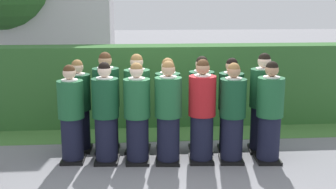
% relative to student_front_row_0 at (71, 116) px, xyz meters
% --- Properties ---
extents(ground_plane, '(60.00, 60.00, 0.00)m').
position_rel_student_front_row_0_xyz_m(ground_plane, '(1.55, -0.14, -0.75)').
color(ground_plane, slate).
extents(student_front_row_0, '(0.41, 0.50, 1.57)m').
position_rel_student_front_row_0_xyz_m(student_front_row_0, '(0.00, 0.00, 0.00)').
color(student_front_row_0, black).
rests_on(student_front_row_0, ground).
extents(student_front_row_1, '(0.42, 0.48, 1.62)m').
position_rel_student_front_row_0_xyz_m(student_front_row_1, '(0.55, -0.07, 0.02)').
color(student_front_row_1, black).
rests_on(student_front_row_1, ground).
extents(student_front_row_2, '(0.42, 0.51, 1.61)m').
position_rel_student_front_row_0_xyz_m(student_front_row_2, '(1.04, -0.12, 0.02)').
color(student_front_row_2, black).
rests_on(student_front_row_2, ground).
extents(student_front_row_3, '(0.43, 0.50, 1.64)m').
position_rel_student_front_row_0_xyz_m(student_front_row_3, '(1.53, -0.16, 0.03)').
color(student_front_row_3, black).
rests_on(student_front_row_3, ground).
extents(student_in_red_blazer, '(0.43, 0.54, 1.66)m').
position_rel_student_front_row_0_xyz_m(student_in_red_blazer, '(2.06, -0.16, 0.04)').
color(student_in_red_blazer, black).
rests_on(student_in_red_blazer, ground).
extents(student_front_row_5, '(0.42, 0.52, 1.60)m').
position_rel_student_front_row_0_xyz_m(student_front_row_5, '(2.55, -0.20, 0.01)').
color(student_front_row_5, black).
rests_on(student_front_row_5, ground).
extents(student_front_row_6, '(0.42, 0.49, 1.63)m').
position_rel_student_front_row_0_xyz_m(student_front_row_6, '(3.13, -0.25, 0.03)').
color(student_front_row_6, black).
rests_on(student_front_row_6, ground).
extents(student_rear_row_0, '(0.41, 0.51, 1.58)m').
position_rel_student_front_row_0_xyz_m(student_rear_row_0, '(0.06, 0.52, 0.00)').
color(student_rear_row_0, black).
rests_on(student_rear_row_0, ground).
extents(student_rear_row_1, '(0.45, 0.51, 1.71)m').
position_rel_student_front_row_0_xyz_m(student_rear_row_1, '(0.53, 0.46, 0.07)').
color(student_rear_row_1, black).
rests_on(student_rear_row_1, ground).
extents(student_rear_row_2, '(0.46, 0.56, 1.68)m').
position_rel_student_front_row_0_xyz_m(student_rear_row_2, '(1.05, 0.42, 0.05)').
color(student_rear_row_2, black).
rests_on(student_rear_row_2, ground).
extents(student_rear_row_3, '(0.42, 0.51, 1.62)m').
position_rel_student_front_row_0_xyz_m(student_rear_row_3, '(1.56, 0.34, 0.02)').
color(student_rear_row_3, black).
rests_on(student_rear_row_3, ground).
extents(student_rear_row_4, '(0.43, 0.48, 1.64)m').
position_rel_student_front_row_0_xyz_m(student_rear_row_4, '(2.13, 0.34, 0.03)').
color(student_rear_row_4, black).
rests_on(student_rear_row_4, ground).
extents(student_rear_row_5, '(0.42, 0.49, 1.61)m').
position_rel_student_front_row_0_xyz_m(student_rear_row_5, '(2.63, 0.29, 0.02)').
color(student_rear_row_5, black).
rests_on(student_rear_row_5, ground).
extents(student_rear_row_6, '(0.46, 0.54, 1.70)m').
position_rel_student_front_row_0_xyz_m(student_rear_row_6, '(3.16, 0.24, 0.06)').
color(student_rear_row_6, black).
rests_on(student_rear_row_6, ground).
extents(hedge, '(8.65, 0.70, 1.64)m').
position_rel_student_front_row_0_xyz_m(hedge, '(1.55, 2.12, 0.07)').
color(hedge, '#33662D').
rests_on(hedge, ground).
extents(lawn_strip, '(8.65, 0.90, 0.01)m').
position_rel_student_front_row_0_xyz_m(lawn_strip, '(1.55, 1.32, -0.75)').
color(lawn_strip, '#477A38').
rests_on(lawn_strip, ground).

